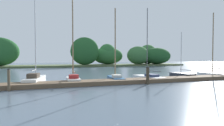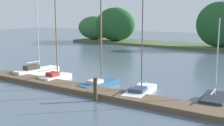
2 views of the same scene
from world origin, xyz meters
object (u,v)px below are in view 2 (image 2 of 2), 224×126
Objects in this scene: sailboat_4 at (214,99)px; mooring_piling_1 at (95,90)px; sailboat_1 at (56,75)px; sailboat_0 at (38,70)px; sailboat_3 at (140,90)px; sailboat_2 at (100,82)px.

mooring_piling_1 is (-6.52, -3.70, 0.46)m from sailboat_4.
sailboat_4 is at bearing -84.09° from sailboat_1.
sailboat_0 reaches higher than sailboat_1.
sailboat_3 is 5.00× the size of mooring_piling_1.
sailboat_1 is at bearing 156.08° from mooring_piling_1.
sailboat_1 is 6.65m from mooring_piling_1.
sailboat_3 is at bearing -86.76° from sailboat_1.
sailboat_4 is (8.39, 0.60, -0.11)m from sailboat_2.
sailboat_0 is at bearing 77.18° from sailboat_3.
sailboat_1 is 7.78m from sailboat_3.
sailboat_4 reaches higher than mooring_piling_1.
sailboat_0 is 1.13× the size of sailboat_3.
sailboat_4 is (4.82, 0.75, -0.00)m from sailboat_3.
sailboat_1 reaches higher than mooring_piling_1.
sailboat_3 is 4.87m from sailboat_4.
sailboat_0 reaches higher than sailboat_2.
sailboat_2 is 0.96× the size of sailboat_3.
sailboat_4 is (15.84, 0.12, -0.11)m from sailboat_0.
sailboat_3 is at bearing 94.88° from sailboat_4.
sailboat_4 is at bearing 29.57° from mooring_piling_1.
mooring_piling_1 is at bearing -102.66° from sailboat_0.
sailboat_1 reaches higher than sailboat_4.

